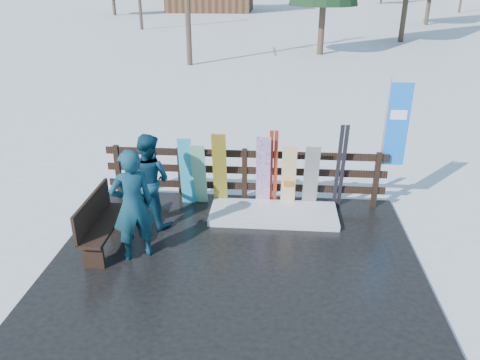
# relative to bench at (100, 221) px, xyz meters

# --- Properties ---
(ground) EXTENTS (700.00, 700.00, 0.00)m
(ground) POSITION_rel_bench_xyz_m (2.29, -0.26, -0.60)
(ground) COLOR white
(ground) RESTS_ON ground
(deck) EXTENTS (6.00, 5.00, 0.08)m
(deck) POSITION_rel_bench_xyz_m (2.29, -0.26, -0.56)
(deck) COLOR black
(deck) RESTS_ON ground
(fence) EXTENTS (5.60, 0.10, 1.15)m
(fence) POSITION_rel_bench_xyz_m (2.29, 1.94, 0.14)
(fence) COLOR black
(fence) RESTS_ON deck
(snow_patch) EXTENTS (2.44, 1.00, 0.12)m
(snow_patch) POSITION_rel_bench_xyz_m (2.89, 1.34, -0.46)
(snow_patch) COLOR white
(snow_patch) RESTS_ON deck
(bench) EXTENTS (0.41, 1.50, 0.97)m
(bench) POSITION_rel_bench_xyz_m (0.00, 0.00, 0.00)
(bench) COLOR black
(bench) RESTS_ON deck
(snowboard_0) EXTENTS (0.26, 0.24, 1.45)m
(snowboard_0) POSITION_rel_bench_xyz_m (1.15, 1.72, 0.21)
(snowboard_0) COLOR #2FB7DE
(snowboard_0) RESTS_ON deck
(snowboard_1) EXTENTS (0.28, 0.32, 1.33)m
(snowboard_1) POSITION_rel_bench_xyz_m (1.40, 1.72, 0.15)
(snowboard_1) COLOR silver
(snowboard_1) RESTS_ON deck
(snowboard_2) EXTENTS (0.27, 0.27, 1.56)m
(snowboard_2) POSITION_rel_bench_xyz_m (1.82, 1.72, 0.27)
(snowboard_2) COLOR yellow
(snowboard_2) RESTS_ON deck
(snowboard_3) EXTENTS (0.28, 0.32, 1.54)m
(snowboard_3) POSITION_rel_bench_xyz_m (2.67, 1.72, 0.25)
(snowboard_3) COLOR white
(snowboard_3) RESTS_ON deck
(snowboard_4) EXTENTS (0.28, 0.28, 1.36)m
(snowboard_4) POSITION_rel_bench_xyz_m (3.60, 1.72, 0.16)
(snowboard_4) COLOR black
(snowboard_4) RESTS_ON deck
(snowboard_5) EXTENTS (0.28, 0.24, 1.35)m
(snowboard_5) POSITION_rel_bench_xyz_m (3.17, 1.72, 0.16)
(snowboard_5) COLOR silver
(snowboard_5) RESTS_ON deck
(ski_pair_a) EXTENTS (0.17, 0.23, 1.63)m
(ski_pair_a) POSITION_rel_bench_xyz_m (2.86, 1.79, 0.30)
(ski_pair_a) COLOR #9F2A13
(ski_pair_a) RESTS_ON deck
(ski_pair_b) EXTENTS (0.17, 0.31, 1.78)m
(ski_pair_b) POSITION_rel_bench_xyz_m (4.15, 1.79, 0.38)
(ski_pair_b) COLOR black
(ski_pair_b) RESTS_ON deck
(rental_flag) EXTENTS (0.45, 0.04, 2.60)m
(rental_flag) POSITION_rel_bench_xyz_m (5.11, 1.99, 1.09)
(rental_flag) COLOR silver
(rental_flag) RESTS_ON deck
(person_front) EXTENTS (0.82, 0.74, 1.89)m
(person_front) POSITION_rel_bench_xyz_m (0.66, -0.21, 0.43)
(person_front) COLOR #13545B
(person_front) RESTS_ON deck
(person_back) EXTENTS (1.04, 0.94, 1.75)m
(person_back) POSITION_rel_bench_xyz_m (0.62, 0.92, 0.36)
(person_back) COLOR navy
(person_back) RESTS_ON deck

